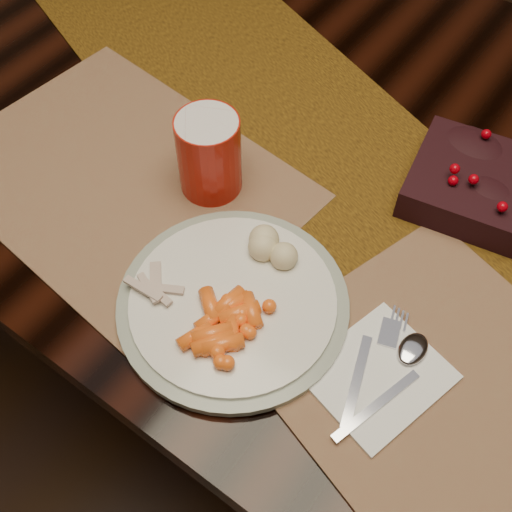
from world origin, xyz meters
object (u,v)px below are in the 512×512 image
Objects in this scene: dinner_plate at (233,303)px; mashed_potatoes at (267,249)px; placemat_main at (476,423)px; napkin at (378,375)px; turkey_shreds at (159,286)px; dining_table at (345,298)px; baby_carrots at (221,318)px; red_cup at (209,155)px.

dinner_plate is 3.63× the size of mashed_potatoes.
placemat_main is 0.12m from napkin.
napkin is (0.20, -0.05, -0.03)m from mashed_potatoes.
turkey_shreds is at bearing -150.40° from placemat_main.
dinner_plate is 0.09m from turkey_shreds.
dinner_plate is at bearing -154.81° from placemat_main.
placemat_main is (0.29, -0.27, 0.38)m from dining_table.
placemat_main is at bearing 23.01° from napkin.
placemat_main is at bearing -6.27° from mashed_potatoes.
baby_carrots is at bearing 5.91° from turkey_shreds.
dinner_plate reaches higher than dining_table.
baby_carrots is (-0.30, -0.07, 0.03)m from placemat_main.
dining_table is 6.23× the size of dinner_plate.
placemat_main is at bearing -12.51° from red_cup.
placemat_main reaches higher than dining_table.
dinner_plate is at bearing 104.11° from baby_carrots.
turkey_shreds is at bearing -174.09° from baby_carrots.
placemat_main is 0.32m from mashed_potatoes.
turkey_shreds reaches higher than dinner_plate.
dining_table is 0.55m from placemat_main.
dining_table is 0.51m from napkin.
napkin is (0.17, -0.29, 0.38)m from dining_table.
dinner_plate is 0.08m from mashed_potatoes.
turkey_shreds is at bearing -70.58° from red_cup.
red_cup is at bearing 175.80° from napkin.
dining_table is 15.93× the size of baby_carrots.
mashed_potatoes is at bearing -24.81° from red_cup.
red_cup is at bearing 131.59° from baby_carrots.
dining_table is at bearing 73.87° from turkey_shreds.
napkin is 1.25× the size of red_cup.
red_cup is (-0.16, 0.18, 0.03)m from baby_carrots.
red_cup is (-0.34, 0.12, 0.06)m from napkin.
mashed_potatoes is (-0.01, 0.11, 0.01)m from baby_carrots.
baby_carrots is at bearing -48.41° from red_cup.
dinner_plate is at bearing 27.07° from turkey_shreds.
dining_table is at bearing 154.29° from placemat_main.
turkey_shreds is (-0.10, -0.36, 0.40)m from dining_table.
red_cup reaches higher than placemat_main.
placemat_main is 0.31m from baby_carrots.
placemat_main is at bearing 7.52° from dinner_plate.
dinner_plate is at bearing -157.89° from napkin.
red_cup is (-0.15, 0.14, 0.05)m from dinner_plate.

